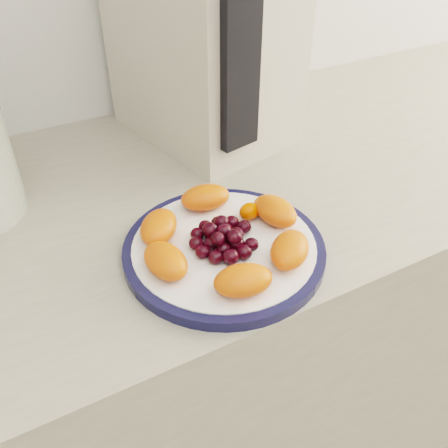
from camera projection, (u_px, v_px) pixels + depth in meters
counter at (160, 379)px, 1.02m from camera, size 3.50×0.60×0.90m
cabinet_face at (161, 388)px, 1.04m from camera, size 3.48×0.58×0.84m
plate_rim at (224, 250)px, 0.64m from camera, size 0.26×0.26×0.01m
plate_face at (224, 249)px, 0.64m from camera, size 0.24×0.24×0.02m
appliance_body at (202, 28)px, 0.81m from camera, size 0.26×0.33×0.37m
appliance_panel at (240, 58)px, 0.69m from camera, size 0.07×0.03×0.27m
fruit_plate at (224, 235)px, 0.63m from camera, size 0.22×0.23×0.03m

